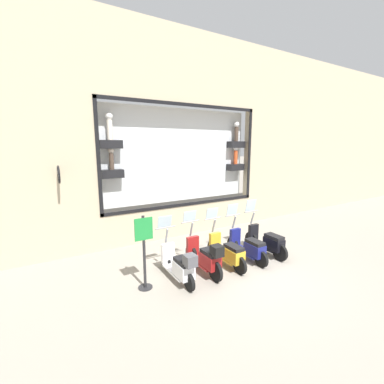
{
  "coord_description": "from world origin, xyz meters",
  "views": [
    {
      "loc": [
        -5.19,
        4.74,
        3.51
      ],
      "look_at": [
        1.85,
        0.64,
        2.03
      ],
      "focal_mm": 24.0,
      "sensor_mm": 36.0,
      "label": 1
    }
  ],
  "objects_px": {
    "scooter_yellow_2": "(227,252)",
    "shop_sign_post": "(144,250)",
    "scooter_navy_1": "(248,247)",
    "scooter_white_4": "(180,265)",
    "scooter_black_0": "(267,241)",
    "scooter_red_3": "(205,257)"
  },
  "relations": [
    {
      "from": "scooter_black_0",
      "to": "scooter_white_4",
      "type": "distance_m",
      "value": 3.24
    },
    {
      "from": "scooter_red_3",
      "to": "shop_sign_post",
      "type": "relative_size",
      "value": 0.97
    },
    {
      "from": "scooter_black_0",
      "to": "scooter_yellow_2",
      "type": "height_order",
      "value": "scooter_black_0"
    },
    {
      "from": "scooter_red_3",
      "to": "scooter_navy_1",
      "type": "bearing_deg",
      "value": -88.13
    },
    {
      "from": "scooter_red_3",
      "to": "scooter_yellow_2",
      "type": "bearing_deg",
      "value": -86.24
    },
    {
      "from": "scooter_black_0",
      "to": "scooter_white_4",
      "type": "relative_size",
      "value": 1.01
    },
    {
      "from": "scooter_navy_1",
      "to": "scooter_white_4",
      "type": "height_order",
      "value": "scooter_navy_1"
    },
    {
      "from": "shop_sign_post",
      "to": "scooter_red_3",
      "type": "bearing_deg",
      "value": -94.58
    },
    {
      "from": "shop_sign_post",
      "to": "scooter_navy_1",
      "type": "bearing_deg",
      "value": -91.43
    },
    {
      "from": "scooter_navy_1",
      "to": "shop_sign_post",
      "type": "xyz_separation_m",
      "value": [
        0.08,
        3.31,
        0.59
      ]
    },
    {
      "from": "scooter_navy_1",
      "to": "scooter_yellow_2",
      "type": "xyz_separation_m",
      "value": [
        0.0,
        0.81,
        0.0
      ]
    },
    {
      "from": "scooter_black_0",
      "to": "scooter_white_4",
      "type": "xyz_separation_m",
      "value": [
        -0.08,
        3.24,
        0.01
      ]
    },
    {
      "from": "scooter_black_0",
      "to": "scooter_red_3",
      "type": "distance_m",
      "value": 2.43
    },
    {
      "from": "scooter_navy_1",
      "to": "scooter_yellow_2",
      "type": "relative_size",
      "value": 1.0
    },
    {
      "from": "scooter_red_3",
      "to": "scooter_black_0",
      "type": "bearing_deg",
      "value": -88.63
    },
    {
      "from": "scooter_navy_1",
      "to": "scooter_yellow_2",
      "type": "height_order",
      "value": "scooter_navy_1"
    },
    {
      "from": "scooter_white_4",
      "to": "scooter_yellow_2",
      "type": "bearing_deg",
      "value": -87.47
    },
    {
      "from": "scooter_navy_1",
      "to": "scooter_yellow_2",
      "type": "distance_m",
      "value": 0.81
    },
    {
      "from": "scooter_black_0",
      "to": "scooter_navy_1",
      "type": "distance_m",
      "value": 0.81
    },
    {
      "from": "scooter_white_4",
      "to": "shop_sign_post",
      "type": "xyz_separation_m",
      "value": [
        0.15,
        0.89,
        0.56
      ]
    },
    {
      "from": "scooter_yellow_2",
      "to": "shop_sign_post",
      "type": "xyz_separation_m",
      "value": [
        0.08,
        2.51,
        0.58
      ]
    },
    {
      "from": "scooter_navy_1",
      "to": "scooter_red_3",
      "type": "xyz_separation_m",
      "value": [
        -0.05,
        1.62,
        0.06
      ]
    }
  ]
}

